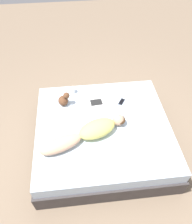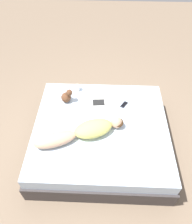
# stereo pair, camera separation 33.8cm
# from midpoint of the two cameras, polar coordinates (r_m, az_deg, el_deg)

# --- Properties ---
(ground_plane) EXTENTS (12.00, 12.00, 0.00)m
(ground_plane) POSITION_cam_midpoint_polar(r_m,az_deg,el_deg) (3.70, -0.96, -8.61)
(ground_plane) COLOR #7A6651
(bed) EXTENTS (1.91, 2.06, 0.53)m
(bed) POSITION_cam_midpoint_polar(r_m,az_deg,el_deg) (3.49, -1.01, -6.28)
(bed) COLOR #383333
(bed) RESTS_ON ground_plane
(person) EXTENTS (0.66, 1.29, 0.19)m
(person) POSITION_cam_midpoint_polar(r_m,az_deg,el_deg) (3.09, -5.21, -5.56)
(person) COLOR tan
(person) RESTS_ON bed
(open_magazine) EXTENTS (0.46, 0.31, 0.01)m
(open_magazine) POSITION_cam_midpoint_polar(r_m,az_deg,el_deg) (3.66, -2.87, 3.51)
(open_magazine) COLOR white
(open_magazine) RESTS_ON bed
(coffee_mug) EXTENTS (0.12, 0.09, 0.10)m
(coffee_mug) POSITION_cam_midpoint_polar(r_m,az_deg,el_deg) (3.77, -8.68, 5.60)
(coffee_mug) COLOR white
(coffee_mug) RESTS_ON bed
(cell_phone) EXTENTS (0.17, 0.14, 0.01)m
(cell_phone) POSITION_cam_midpoint_polar(r_m,az_deg,el_deg) (3.60, 4.04, 2.55)
(cell_phone) COLOR #333842
(cell_phone) RESTS_ON bed
(plush_toy) EXTENTS (0.18, 0.19, 0.23)m
(plush_toy) POSITION_cam_midpoint_polar(r_m,az_deg,el_deg) (3.56, -11.11, 3.06)
(plush_toy) COLOR brown
(plush_toy) RESTS_ON bed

